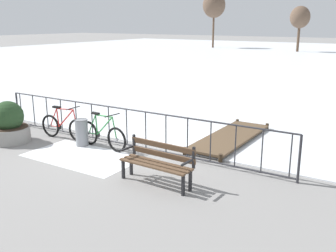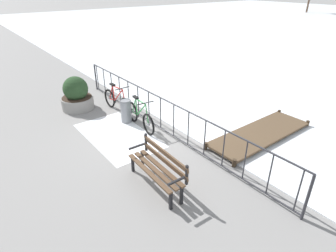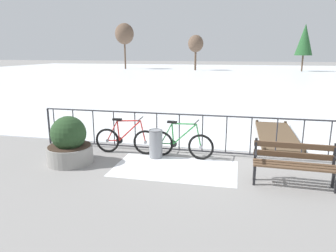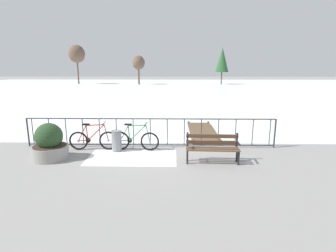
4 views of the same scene
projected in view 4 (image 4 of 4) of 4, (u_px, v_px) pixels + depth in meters
ground_plane at (151, 147)px, 9.71m from camera, size 160.00×160.00×0.00m
frozen_pond at (167, 88)px, 37.44m from camera, size 80.00×56.00×0.03m
snow_patch at (132, 157)px, 8.55m from camera, size 2.85×1.60×0.01m
railing_fence at (150, 132)px, 9.59m from camera, size 9.06×0.06×1.07m
bicycle_near_railing at (135, 140)px, 9.25m from camera, size 1.71×0.52×0.97m
bicycle_second at (93, 140)px, 9.30m from camera, size 1.71×0.52×0.97m
park_bench at (212, 146)px, 8.06m from camera, size 1.62×0.54×0.89m
planter_with_shrub at (50, 144)px, 8.33m from camera, size 1.10×1.10×1.16m
trash_bin at (117, 141)px, 9.13m from camera, size 0.35×0.35×0.73m
wooden_dock at (202, 131)px, 11.61m from camera, size 1.10×3.52×0.20m
tree_far_west at (222, 60)px, 45.46m from camera, size 2.27×2.27×6.22m
tree_west_mid at (138, 63)px, 45.20m from camera, size 2.15×2.15×4.91m
tree_centre at (77, 54)px, 46.31m from camera, size 2.82×2.82×6.79m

